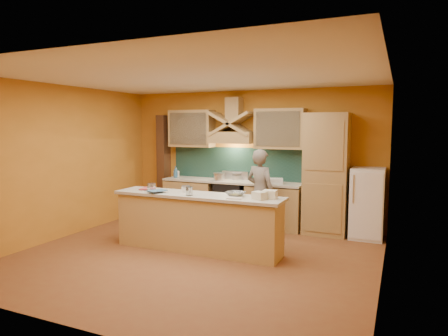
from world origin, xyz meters
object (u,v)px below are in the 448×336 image
at_px(person, 260,192).
at_px(kitchen_scale, 186,190).
at_px(mixing_bowl, 236,194).
at_px(fridge, 367,203).
at_px(stove, 231,203).

xyz_separation_m(person, kitchen_scale, (-0.88, -1.27, 0.18)).
distance_m(person, kitchen_scale, 1.55).
distance_m(person, mixing_bowl, 1.29).
height_order(fridge, kitchen_scale, fridge).
bearing_deg(person, stove, -16.67).
xyz_separation_m(fridge, mixing_bowl, (-1.85, -1.84, 0.33)).
relative_size(stove, mixing_bowl, 3.00).
xyz_separation_m(fridge, person, (-1.87, -0.57, 0.16)).
distance_m(fridge, mixing_bowl, 2.63).
xyz_separation_m(stove, person, (0.83, -0.57, 0.36)).
bearing_deg(stove, person, -34.21).
relative_size(stove, kitchen_scale, 7.93).
distance_m(fridge, person, 1.96).
distance_m(stove, mixing_bowl, 2.10).
relative_size(person, mixing_bowl, 5.43).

